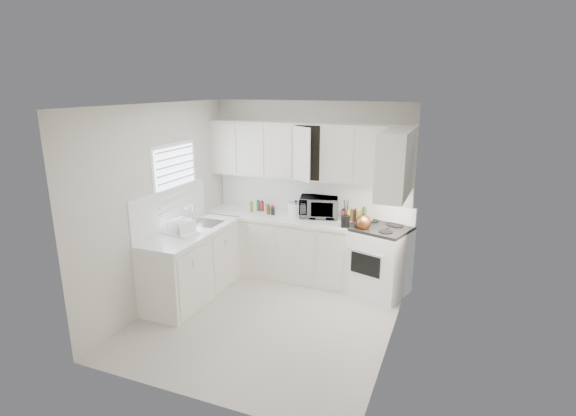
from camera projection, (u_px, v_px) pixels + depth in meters
The scene contains 36 objects.
floor at pixel (267, 318), 5.57m from camera, with size 3.20×3.20×0.00m, color #BAB5AA.
ceiling at pixel (264, 105), 4.87m from camera, with size 3.20×3.20×0.00m, color white.
wall_back at pixel (310, 190), 6.65m from camera, with size 3.00×3.00×0.00m, color beige.
wall_front at pixel (187, 269), 3.79m from camera, with size 3.00×3.00×0.00m, color beige.
wall_left at pixel (160, 206), 5.76m from camera, with size 3.20×3.20×0.00m, color beige.
wall_right at pixel (396, 234), 4.68m from camera, with size 3.20×3.20×0.00m, color beige.
window_blinds at pixel (176, 182), 6.00m from camera, with size 0.06×0.96×1.06m, color white, non-canonical shape.
lower_cabinets_back at pixel (279, 246), 6.75m from camera, with size 2.22×0.60×0.90m, color beige, non-canonical shape.
lower_cabinets_left at pixel (192, 265), 6.05m from camera, with size 0.60×1.60×0.90m, color beige, non-canonical shape.
countertop_back at pixel (278, 217), 6.61m from camera, with size 2.24×0.64×0.05m, color silver.
countertop_left at pixel (191, 232), 5.92m from camera, with size 0.64×1.62×0.05m, color silver.
backsplash_back at pixel (310, 195), 6.66m from camera, with size 2.98×0.02×0.55m, color silver.
backsplash_left at pixel (171, 208), 5.95m from camera, with size 0.02×1.60×0.55m, color silver.
upper_cabinets_back at pixel (307, 179), 6.45m from camera, with size 3.00×0.33×0.80m, color beige, non-canonical shape.
upper_cabinets_right at pixel (393, 197), 5.42m from camera, with size 0.33×0.90×0.80m, color beige, non-canonical shape.
sink at pixel (205, 215), 6.20m from camera, with size 0.42×0.38×0.30m, color gray, non-canonical shape.
stove at pixel (377, 250), 6.13m from camera, with size 0.80×0.66×1.23m, color white, non-canonical shape.
tea_kettle at pixel (363, 221), 5.93m from camera, with size 0.26×0.22×0.24m, color #975029, non-canonical shape.
frying_pan at pixel (394, 225), 6.11m from camera, with size 0.23×0.40×0.04m, color black, non-canonical shape.
microwave at pixel (319, 205), 6.47m from camera, with size 0.54×0.30×0.37m, color gray.
rice_cooker at pixel (296, 208), 6.55m from camera, with size 0.23×0.23×0.23m, color white, non-canonical shape.
paper_towel at pixel (308, 206), 6.59m from camera, with size 0.12×0.12×0.27m, color white.
utensil_crock at pixel (346, 213), 5.99m from camera, with size 0.13×0.13×0.39m, color black, non-canonical shape.
dish_rack at pixel (181, 226), 5.74m from camera, with size 0.40×0.30×0.22m, color white, non-canonical shape.
spice_left_0 at pixel (254, 206), 6.87m from camera, with size 0.06×0.06×0.13m, color olive.
spice_left_1 at pixel (256, 208), 6.76m from camera, with size 0.06×0.06×0.13m, color #2A6923.
spice_left_2 at pixel (263, 207), 6.82m from camera, with size 0.06×0.06×0.13m, color #A51638.
spice_left_3 at pixel (265, 209), 6.71m from camera, with size 0.06×0.06×0.13m, color gold.
spice_left_4 at pixel (272, 208), 6.76m from camera, with size 0.06×0.06×0.13m, color #593619.
spice_left_5 at pixel (274, 210), 6.65m from camera, with size 0.06×0.06×0.13m, color black.
sauce_right_0 at pixel (345, 213), 6.38m from camera, with size 0.06×0.06×0.19m, color #A51638.
sauce_right_1 at pixel (348, 214), 6.31m from camera, with size 0.06×0.06×0.19m, color gold.
sauce_right_2 at pixel (353, 213), 6.35m from camera, with size 0.06×0.06×0.19m, color #593619.
sauce_right_3 at pixel (356, 215), 6.27m from camera, with size 0.06×0.06×0.19m, color black.
sauce_right_4 at pixel (360, 214), 6.31m from camera, with size 0.06×0.06×0.19m, color olive.
sauce_right_5 at pixel (363, 216), 6.23m from camera, with size 0.06×0.06×0.19m, color #2A6923.
Camera 1 is at (2.10, -4.54, 2.81)m, focal length 27.81 mm.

